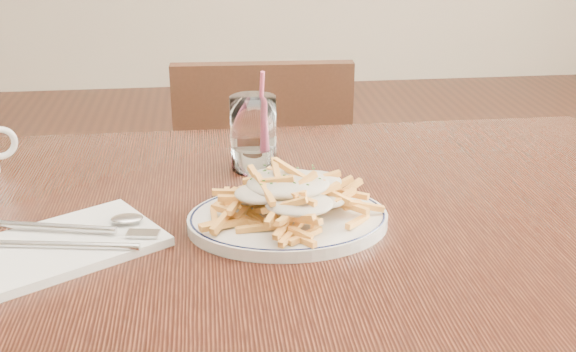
{
  "coord_description": "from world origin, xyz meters",
  "views": [
    {
      "loc": [
        -0.09,
        -0.84,
        1.16
      ],
      "look_at": [
        0.01,
        -0.01,
        0.82
      ],
      "focal_mm": 45.0,
      "sensor_mm": 36.0,
      "label": 1
    }
  ],
  "objects": [
    {
      "name": "table",
      "position": [
        0.0,
        0.0,
        0.67
      ],
      "size": [
        1.2,
        0.8,
        0.75
      ],
      "color": "black",
      "rests_on": "ground"
    },
    {
      "name": "chair_far",
      "position": [
        0.04,
        0.7,
        0.46
      ],
      "size": [
        0.4,
        0.4,
        0.82
      ],
      "color": "#321B10",
      "rests_on": "ground"
    },
    {
      "name": "fries_plate",
      "position": [
        0.01,
        -0.01,
        0.76
      ],
      "size": [
        0.31,
        0.29,
        0.02
      ],
      "color": "silver",
      "rests_on": "table"
    },
    {
      "name": "loaded_fries",
      "position": [
        0.01,
        -0.01,
        0.8
      ],
      "size": [
        0.23,
        0.19,
        0.06
      ],
      "color": "#F0AA49",
      "rests_on": "fries_plate"
    },
    {
      "name": "napkin",
      "position": [
        -0.27,
        -0.04,
        0.76
      ],
      "size": [
        0.27,
        0.24,
        0.01
      ],
      "primitive_type": "cube",
      "rotation": [
        0.0,
        0.0,
        0.55
      ],
      "color": "white",
      "rests_on": "table"
    },
    {
      "name": "cutlery",
      "position": [
        -0.27,
        -0.03,
        0.76
      ],
      "size": [
        0.21,
        0.1,
        0.01
      ],
      "color": "silver",
      "rests_on": "napkin"
    },
    {
      "name": "water_glass",
      "position": [
        -0.02,
        0.2,
        0.8
      ],
      "size": [
        0.07,
        0.07,
        0.16
      ],
      "color": "white",
      "rests_on": "table"
    }
  ]
}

